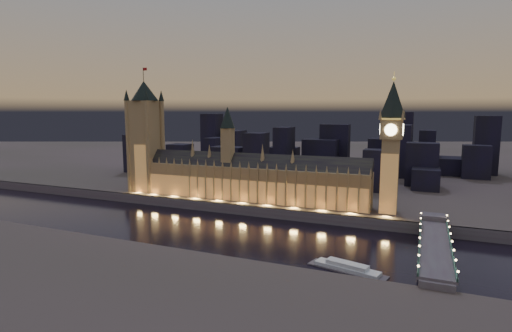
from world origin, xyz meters
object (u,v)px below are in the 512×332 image
at_px(victoria_tower, 145,131).
at_px(river_boat, 347,268).
at_px(westminster_bridge, 434,248).
at_px(elizabeth_tower, 391,136).
at_px(palace_of_westminster, 248,178).

height_order(victoria_tower, river_boat, victoria_tower).
xyz_separation_m(victoria_tower, westminster_bridge, (248.39, -65.38, -58.30)).
distance_m(westminster_bridge, river_boat, 55.97).
bearing_deg(victoria_tower, river_boat, -26.37).
distance_m(elizabeth_tower, river_boat, 120.87).
bearing_deg(river_boat, elizabeth_tower, 83.74).
xyz_separation_m(victoria_tower, river_boat, (206.75, -102.51, -62.74)).
xyz_separation_m(palace_of_westminster, river_boat, (101.80, -102.34, -24.81)).
height_order(palace_of_westminster, victoria_tower, victoria_tower).
bearing_deg(elizabeth_tower, palace_of_westminster, -179.91).
relative_size(elizabeth_tower, westminster_bridge, 0.90).
height_order(palace_of_westminster, elizabeth_tower, elizabeth_tower).
bearing_deg(palace_of_westminster, river_boat, -45.15).
height_order(westminster_bridge, river_boat, westminster_bridge).
distance_m(palace_of_westminster, westminster_bridge, 158.89).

